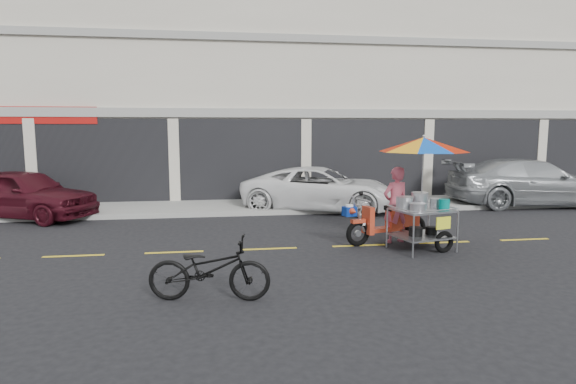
{
  "coord_description": "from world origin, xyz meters",
  "views": [
    {
      "loc": [
        -3.07,
        -10.06,
        2.57
      ],
      "look_at": [
        -1.5,
        0.6,
        1.15
      ],
      "focal_mm": 30.0,
      "sensor_mm": 36.0,
      "label": 1
    }
  ],
  "objects": [
    {
      "name": "white_pickup",
      "position": [
        0.16,
        4.7,
        0.69
      ],
      "size": [
        5.43,
        3.92,
        1.37
      ],
      "primitive_type": "imported",
      "rotation": [
        0.0,
        0.0,
        1.2
      ],
      "color": "white",
      "rests_on": "ground"
    },
    {
      "name": "ground",
      "position": [
        0.0,
        0.0,
        0.0
      ],
      "size": [
        90.0,
        90.0,
        0.0
      ],
      "primitive_type": "plane",
      "color": "black"
    },
    {
      "name": "maroon_sedan",
      "position": [
        -8.58,
        4.5,
        0.72
      ],
      "size": [
        4.58,
        3.3,
        1.45
      ],
      "primitive_type": "imported",
      "rotation": [
        0.0,
        0.0,
        1.15
      ],
      "color": "#3D0C16",
      "rests_on": "ground"
    },
    {
      "name": "silver_pickup",
      "position": [
        7.26,
        4.55,
        0.79
      ],
      "size": [
        5.61,
        2.68,
        1.58
      ],
      "primitive_type": "imported",
      "rotation": [
        0.0,
        0.0,
        1.48
      ],
      "color": "#9BA0A3",
      "rests_on": "ground"
    },
    {
      "name": "sidewalk",
      "position": [
        0.0,
        5.5,
        0.07
      ],
      "size": [
        45.0,
        3.0,
        0.15
      ],
      "primitive_type": "cube",
      "color": "gray",
      "rests_on": "ground"
    },
    {
      "name": "centerline",
      "position": [
        0.0,
        0.0,
        0.0
      ],
      "size": [
        42.0,
        0.1,
        0.01
      ],
      "primitive_type": "cube",
      "color": "gold",
      "rests_on": "ground"
    },
    {
      "name": "shophouse_block",
      "position": [
        2.82,
        10.59,
        4.24
      ],
      "size": [
        36.0,
        8.11,
        10.4
      ],
      "color": "beige",
      "rests_on": "ground"
    },
    {
      "name": "food_vendor_rig",
      "position": [
        1.09,
        -0.24,
        1.54
      ],
      "size": [
        2.78,
        2.28,
        2.45
      ],
      "rotation": [
        0.0,
        0.0,
        0.25
      ],
      "color": "black",
      "rests_on": "ground"
    },
    {
      "name": "near_bicycle",
      "position": [
        -3.22,
        -2.97,
        0.48
      ],
      "size": [
        1.91,
        0.92,
        0.96
      ],
      "primitive_type": "imported",
      "rotation": [
        0.0,
        0.0,
        1.41
      ],
      "color": "black",
      "rests_on": "ground"
    }
  ]
}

